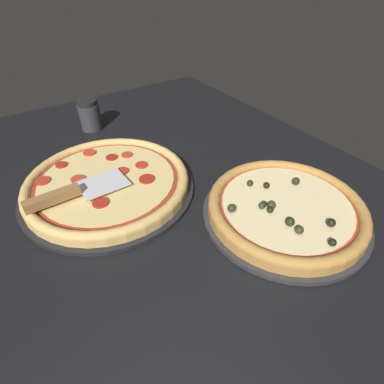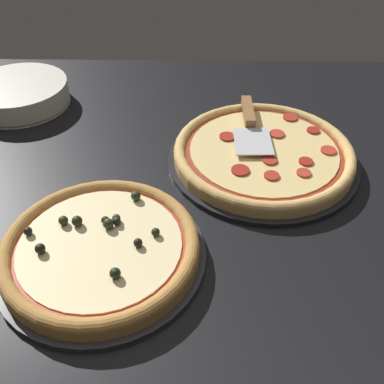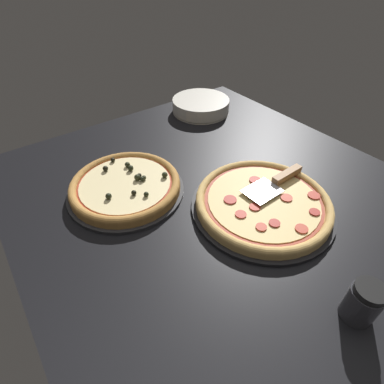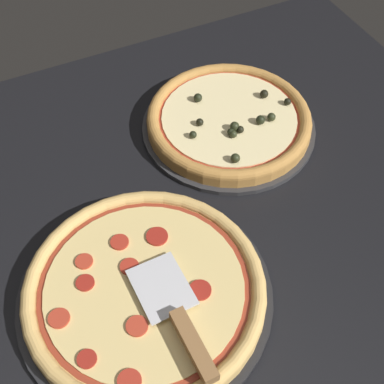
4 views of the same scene
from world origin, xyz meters
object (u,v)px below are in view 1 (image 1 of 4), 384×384
parmesan_shaker (90,115)px  pizza_back (286,207)px  pizza_front (108,182)px  serving_spatula (67,194)px

parmesan_shaker → pizza_back: bearing=17.5°
pizza_front → parmesan_shaker: 33.75cm
pizza_back → parmesan_shaker: (-61.99, -19.51, 1.93)cm
pizza_front → parmesan_shaker: (-32.79, 7.69, 2.08)cm
pizza_back → pizza_front: bearing=-137.0°
pizza_back → serving_spatula: serving_spatula is taller
parmesan_shaker → serving_spatula: bearing=-25.8°
serving_spatula → parmesan_shaker: 39.07cm
pizza_front → pizza_back: 39.90cm
pizza_front → parmesan_shaker: parmesan_shaker is taller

